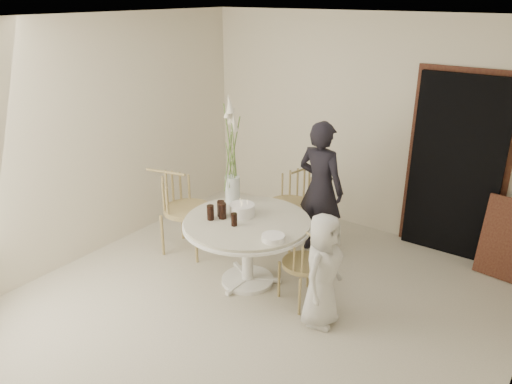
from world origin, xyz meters
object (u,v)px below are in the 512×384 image
Objects in this scene: table at (247,230)px; girl at (320,189)px; flower_vase at (232,162)px; birthday_cake at (242,210)px; boy at (323,270)px; chair_far at (297,195)px; chair_right at (312,261)px; chair_left at (177,200)px.

girl reaches higher than table.
flower_vase is at bearing 53.90° from girl.
birthday_cake is (-0.38, -0.99, -0.01)m from girl.
table is 0.76m from flower_vase.
boy is at bearing -9.41° from table.
chair_far reaches higher than birthday_cake.
chair_left is (-1.89, 0.13, 0.13)m from chair_right.
boy is at bearing -17.63° from flower_vase.
flower_vase is (-1.17, 0.27, 0.69)m from chair_right.
girl is at bearing 26.82° from boy.
chair_right is 0.65× the size of flower_vase.
table is 1.17m from chair_far.
chair_far is at bearing 71.50° from flower_vase.
chair_far is at bearing -119.06° from chair_right.
boy is at bearing -110.67° from chair_left.
boy is 4.24× the size of birthday_cake.
chair_left reaches higher than table.
girl reaches higher than chair_far.
chair_right is 0.49× the size of girl.
flower_vase is at bearing 69.09° from boy.
flower_vase is (-1.38, 0.44, 0.64)m from boy.
chair_right is at bearing 47.80° from boy.
table is at bearing -65.87° from chair_right.
table is at bearing -29.31° from birthday_cake.
girl is (0.27, 1.05, 0.18)m from table.
girl is at bearing -5.79° from chair_far.
chair_left is at bearing 38.49° from girl.
chair_far is 1.11m from flower_vase.
birthday_cake is at bearing -69.92° from chair_right.
birthday_cake is at bearing -36.02° from flower_vase.
boy is at bearing 125.21° from girl.
chair_right is 3.01× the size of birthday_cake.
birthday_cake is at bearing -78.86° from chair_far.
table is 1.44× the size of chair_far.
chair_right is 1.39m from flower_vase.
chair_left is 3.77× the size of birthday_cake.
flower_vase is at bearing -79.22° from chair_right.
table is 1.13m from chair_left.
birthday_cake is 0.22× the size of flower_vase.
chair_far is (-0.11, 1.16, -0.02)m from table.
boy is 0.91× the size of flower_vase.
table is 5.11× the size of birthday_cake.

